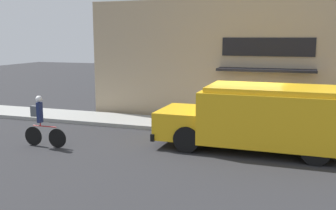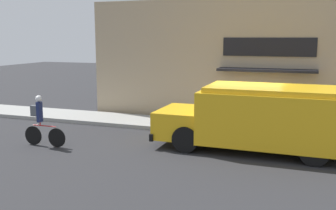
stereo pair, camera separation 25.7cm
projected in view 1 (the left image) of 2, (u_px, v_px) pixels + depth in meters
ground_plane at (244, 138)px, 14.38m from camera, size 70.00×70.00×0.00m
sidewalk at (248, 130)px, 15.35m from camera, size 28.00×2.10×0.16m
storefront at (255, 62)px, 16.23m from camera, size 14.89×1.05×5.25m
school_bus at (263, 117)px, 12.64m from camera, size 6.29×2.86×2.12m
cyclist at (41, 122)px, 13.16m from camera, size 1.59×0.21×1.73m
trash_bin at (318, 122)px, 14.59m from camera, size 0.57×0.57×0.75m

